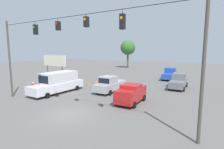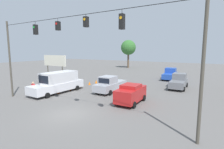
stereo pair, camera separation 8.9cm
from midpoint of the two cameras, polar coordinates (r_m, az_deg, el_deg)
name	(u,v)px [view 2 (the right image)]	position (r m, az deg, el deg)	size (l,w,h in m)	color
ground_plane	(69,114)	(15.79, -13.78, -12.48)	(140.00, 140.00, 0.00)	#605E5B
overhead_signal_span	(72,49)	(15.22, -12.67, 8.27)	(20.06, 0.38, 8.66)	#4C473D
pickup_truck_silver_withflow_mid	(110,84)	(23.05, -0.52, -3.22)	(2.33, 5.61, 2.12)	#A8AAB2
pickup_truck_grey_oncoming_far	(179,82)	(26.86, 21.04, -2.16)	(2.33, 5.14, 2.12)	slate
box_truck_white_parked_shoulder	(58,82)	(23.59, -17.07, -2.46)	(2.57, 7.43, 2.66)	silver
sedan_red_crossing_near	(131,93)	(18.25, 6.32, -6.13)	(2.28, 4.40, 1.97)	red
pickup_truck_blue_oncoming_deep	(170,74)	(34.36, 18.50, 0.08)	(2.51, 5.31, 2.12)	#234CB2
traffic_cone_nearest	(58,91)	(23.40, -17.12, -5.17)	(0.39, 0.39, 0.55)	orange
traffic_cone_second	(70,88)	(24.74, -13.48, -4.33)	(0.39, 0.39, 0.55)	orange
traffic_cone_third	(80,85)	(26.38, -10.31, -3.47)	(0.39, 0.39, 0.55)	orange
traffic_cone_fourth	(89,83)	(27.85, -7.29, -2.80)	(0.39, 0.39, 0.55)	orange
traffic_cone_fifth	(96,82)	(29.06, -5.11, -2.32)	(0.39, 0.39, 0.55)	orange
roadside_billboard	(55,63)	(28.61, -18.14, 3.70)	(4.84, 0.16, 4.67)	#4C473D
pedestrian	(33,89)	(23.03, -24.20, -4.26)	(0.40, 0.28, 1.70)	#2D334C
tree_horizon_left	(128,48)	(53.93, 5.42, 8.72)	(4.51, 4.51, 8.49)	brown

